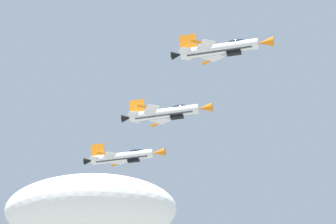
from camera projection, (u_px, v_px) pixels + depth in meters
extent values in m
ellipsoid|color=white|center=(90.00, 211.00, 261.99)|extent=(56.70, 32.17, 21.33)
cylinder|color=white|center=(219.00, 49.00, 122.94)|extent=(12.11, 3.72, 1.70)
cube|color=#383D47|center=(220.00, 52.00, 122.81)|extent=(10.19, 3.19, 0.84)
cone|color=orange|center=(266.00, 42.00, 121.63)|extent=(2.63, 1.95, 1.56)
cone|color=black|center=(177.00, 55.00, 124.18)|extent=(1.81, 1.61, 1.36)
ellipsoid|color=#192333|center=(236.00, 43.00, 122.64)|extent=(3.39, 1.92, 1.39)
cube|color=black|center=(234.00, 52.00, 122.32)|extent=(2.39, 1.66, 1.14)
cube|color=white|center=(211.00, 57.00, 125.69)|extent=(3.98, 4.36, 1.52)
cube|color=orange|center=(206.00, 62.00, 127.87)|extent=(1.63, 1.46, 0.40)
cube|color=white|center=(206.00, 45.00, 120.77)|extent=(3.07, 4.44, 1.52)
cube|color=orange|center=(196.00, 42.00, 119.00)|extent=(1.71, 1.08, 0.40)
cube|color=white|center=(189.00, 57.00, 125.31)|extent=(2.57, 2.71, 0.85)
cube|color=white|center=(185.00, 50.00, 122.44)|extent=(2.11, 2.45, 0.85)
cube|color=orange|center=(188.00, 43.00, 124.33)|extent=(2.73, 1.44, 2.53)
cylinder|color=white|center=(164.00, 113.00, 137.16)|extent=(12.11, 3.72, 1.70)
cube|color=#383D47|center=(165.00, 116.00, 136.99)|extent=(10.19, 3.19, 0.73)
cone|color=orange|center=(205.00, 108.00, 135.84)|extent=(2.63, 1.95, 1.56)
cone|color=black|center=(126.00, 118.00, 138.39)|extent=(1.81, 1.61, 1.36)
ellipsoid|color=#192333|center=(179.00, 108.00, 136.90)|extent=(3.38, 1.86, 1.33)
cube|color=black|center=(177.00, 116.00, 136.47)|extent=(2.38, 1.62, 1.08)
cube|color=white|center=(158.00, 120.00, 139.83)|extent=(4.03, 4.43, 1.19)
cube|color=orange|center=(155.00, 125.00, 141.96)|extent=(1.63, 1.45, 0.37)
cube|color=white|center=(151.00, 110.00, 135.05)|extent=(3.09, 4.51, 1.19)
cube|color=orange|center=(142.00, 106.00, 133.33)|extent=(1.70, 1.07, 0.37)
cube|color=white|center=(138.00, 120.00, 139.49)|extent=(2.59, 2.74, 0.68)
cube|color=white|center=(133.00, 114.00, 136.70)|extent=(2.12, 2.49, 0.68)
cube|color=orange|center=(137.00, 107.00, 138.68)|extent=(2.70, 1.24, 2.57)
cylinder|color=white|center=(122.00, 157.00, 151.88)|extent=(12.11, 3.72, 1.70)
cube|color=#383D47|center=(122.00, 159.00, 151.74)|extent=(10.19, 3.19, 0.81)
cone|color=orange|center=(159.00, 153.00, 150.57)|extent=(2.63, 1.95, 1.56)
cone|color=black|center=(88.00, 161.00, 153.12)|extent=(1.81, 1.61, 1.36)
ellipsoid|color=#192333|center=(136.00, 152.00, 151.59)|extent=(3.39, 1.90, 1.38)
cube|color=black|center=(133.00, 160.00, 151.24)|extent=(2.39, 1.66, 1.13)
cube|color=white|center=(117.00, 161.00, 154.61)|extent=(3.99, 4.38, 1.44)
cube|color=orange|center=(115.00, 164.00, 156.78)|extent=(1.63, 1.46, 0.40)
cube|color=white|center=(110.00, 155.00, 149.73)|extent=(3.08, 4.46, 1.44)
cube|color=orange|center=(101.00, 153.00, 147.96)|extent=(1.71, 1.07, 0.40)
cube|color=white|center=(99.00, 162.00, 154.24)|extent=(2.58, 2.72, 0.81)
cube|color=white|center=(94.00, 158.00, 151.39)|extent=(2.12, 2.46, 0.81)
cube|color=orange|center=(98.00, 151.00, 153.30)|extent=(2.73, 1.39, 2.54)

